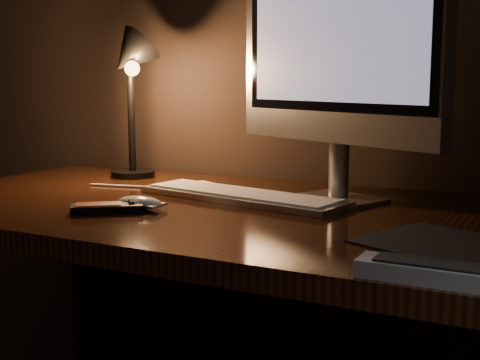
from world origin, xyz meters
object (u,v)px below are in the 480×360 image
at_px(media_remote, 107,208).
at_px(desk_lamp, 131,77).
at_px(keyboard, 241,195).
at_px(tv_remote, 446,274).
at_px(mouse, 140,205).
at_px(monitor, 336,39).
at_px(desk, 279,263).

bearing_deg(media_remote, desk_lamp, 81.96).
bearing_deg(keyboard, media_remote, -113.75).
height_order(tv_remote, desk_lamp, desk_lamp).
distance_m(mouse, tv_remote, 0.68).
xyz_separation_m(media_remote, tv_remote, (0.67, -0.16, 0.00)).
distance_m(mouse, media_remote, 0.07).
bearing_deg(tv_remote, mouse, 161.16).
bearing_deg(keyboard, mouse, -114.80).
xyz_separation_m(monitor, media_remote, (-0.35, -0.31, -0.33)).
xyz_separation_m(media_remote, desk_lamp, (-0.22, 0.38, 0.25)).
xyz_separation_m(desk, media_remote, (-0.26, -0.25, 0.14)).
relative_size(desk, tv_remote, 6.96).
bearing_deg(mouse, monitor, 38.29).
relative_size(monitor, desk_lamp, 1.48).
height_order(media_remote, tv_remote, tv_remote).
xyz_separation_m(mouse, tv_remote, (0.64, -0.22, 0.00)).
distance_m(desk, keyboard, 0.16).
bearing_deg(mouse, media_remote, -121.22).
height_order(monitor, media_remote, monitor).
bearing_deg(mouse, desk, 39.42).
xyz_separation_m(keyboard, media_remote, (-0.17, -0.25, 0.00)).
bearing_deg(monitor, mouse, -116.70).
xyz_separation_m(desk, tv_remote, (0.42, -0.41, 0.14)).
bearing_deg(mouse, tv_remote, -19.53).
bearing_deg(mouse, keyboard, 54.20).
height_order(desk, monitor, monitor).
height_order(keyboard, mouse, same).
xyz_separation_m(keyboard, mouse, (-0.13, -0.19, 0.00)).
bearing_deg(desk, keyboard, 179.15).
bearing_deg(desk, media_remote, -136.31).
bearing_deg(desk, monitor, 36.07).
bearing_deg(desk, mouse, -139.97).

